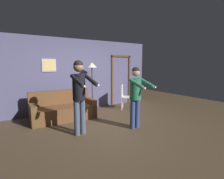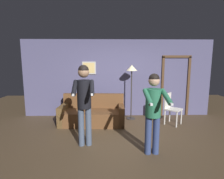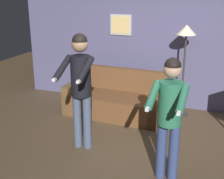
% 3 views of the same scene
% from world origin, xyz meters
% --- Properties ---
extents(ground_plane, '(12.00, 12.00, 0.00)m').
position_xyz_m(ground_plane, '(0.00, 0.00, 0.00)').
color(ground_plane, '#4E3C29').
extents(back_wall_assembly, '(6.40, 0.10, 2.60)m').
position_xyz_m(back_wall_assembly, '(0.02, 2.18, 1.30)').
color(back_wall_assembly, '#504D71').
rests_on(back_wall_assembly, ground_plane).
extents(couch, '(1.94, 0.94, 0.87)m').
position_xyz_m(couch, '(-0.80, 1.35, 0.28)').
color(couch, brown).
rests_on(couch, ground_plane).
extents(torchiere_lamp, '(0.36, 0.36, 1.76)m').
position_xyz_m(torchiere_lamp, '(0.42, 1.75, 1.49)').
color(torchiere_lamp, '#332D28').
rests_on(torchiere_lamp, ground_plane).
extents(person_standing_left, '(0.48, 0.74, 1.79)m').
position_xyz_m(person_standing_left, '(-0.84, -0.10, 1.10)').
color(person_standing_left, '#445167').
rests_on(person_standing_left, ground_plane).
extents(person_standing_right, '(0.43, 0.69, 1.63)m').
position_xyz_m(person_standing_right, '(0.56, -0.49, 0.98)').
color(person_standing_right, navy).
rests_on(person_standing_right, ground_plane).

